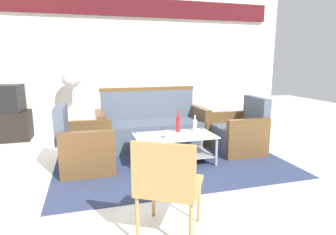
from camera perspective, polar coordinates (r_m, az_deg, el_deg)
The scene contains 14 objects.
ground_plane at distance 3.50m, azimuth 4.13°, elevation -12.45°, with size 14.00×14.00×0.00m, color white.
wall_back at distance 6.16m, azimuth -5.66°, elevation 11.93°, with size 6.52×0.19×2.80m.
rug at distance 4.14m, azimuth 0.34°, elevation -8.47°, with size 3.15×2.28×0.01m, color #2D3856.
couch at distance 4.72m, azimuth -3.23°, elevation -2.06°, with size 1.81×0.77×0.96m.
armchair_left at distance 3.88m, azimuth -16.36°, elevation -5.95°, with size 0.72×0.78×0.85m.
armchair_right at distance 4.58m, azimuth 14.20°, elevation -3.20°, with size 0.72×0.78×0.85m.
coffee_table at distance 3.92m, azimuth 1.34°, elevation -5.53°, with size 1.10×0.60×0.40m.
bottle_clear at distance 4.12m, azimuth 5.43°, elevation -1.49°, with size 0.06×0.06×0.23m.
bottle_red at distance 4.05m, azimuth 2.06°, elevation -1.24°, with size 0.06×0.06×0.31m.
cup at distance 3.72m, azimuth -0.11°, elevation -3.43°, with size 0.08×0.08×0.10m, color silver.
tv_stand at distance 5.85m, azimuth -29.80°, elevation -1.50°, with size 0.80×0.50×0.52m, color black.
television at distance 5.77m, azimuth -30.28°, elevation 3.35°, with size 0.65×0.52×0.48m.
pedestal_fan at distance 5.62m, azimuth -18.87°, elevation 6.71°, with size 0.36×0.36×1.27m.
wicker_chair at distance 2.24m, azimuth -0.12°, elevation -12.78°, with size 0.66×0.66×0.84m.
Camera 1 is at (-1.11, -3.00, 1.41)m, focal length 30.19 mm.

